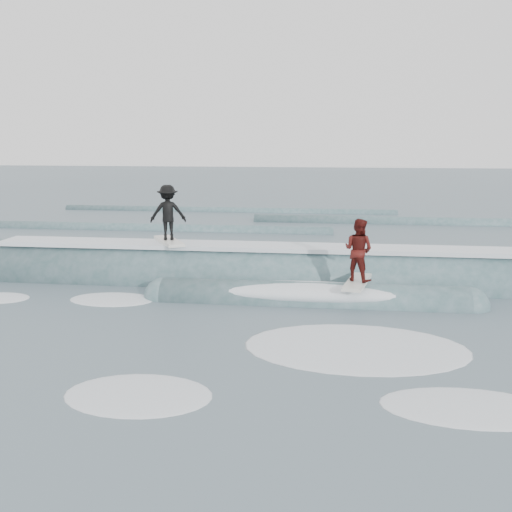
# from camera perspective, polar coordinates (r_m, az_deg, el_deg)

# --- Properties ---
(ground) EXTENTS (160.00, 160.00, 0.00)m
(ground) POSITION_cam_1_polar(r_m,az_deg,el_deg) (15.63, -1.30, -6.05)
(ground) COLOR #3F545C
(ground) RESTS_ON ground
(breaking_wave) EXTENTS (21.95, 3.99, 2.42)m
(breaking_wave) POSITION_cam_1_polar(r_m,az_deg,el_deg) (18.92, 1.06, -2.76)
(breaking_wave) COLOR #36585B
(breaking_wave) RESTS_ON ground
(surfer_black) EXTENTS (1.51, 2.00, 1.96)m
(surfer_black) POSITION_cam_1_polar(r_m,az_deg,el_deg) (19.46, -8.79, 4.13)
(surfer_black) COLOR silver
(surfer_black) RESTS_ON ground
(surfer_red) EXTENTS (1.11, 2.07, 1.92)m
(surfer_red) POSITION_cam_1_polar(r_m,az_deg,el_deg) (16.69, 10.19, 0.32)
(surfer_red) COLOR silver
(surfer_red) RESTS_ON ground
(whitewater) EXTENTS (14.96, 7.97, 0.10)m
(whitewater) POSITION_cam_1_polar(r_m,az_deg,el_deg) (13.07, 1.67, -9.71)
(whitewater) COLOR white
(whitewater) RESTS_ON ground
(far_swells) EXTENTS (39.45, 8.65, 0.80)m
(far_swells) POSITION_cam_1_polar(r_m,az_deg,el_deg) (32.79, 3.29, 3.36)
(far_swells) COLOR #36585B
(far_swells) RESTS_ON ground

